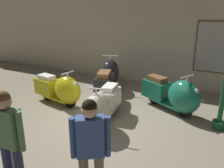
{
  "coord_description": "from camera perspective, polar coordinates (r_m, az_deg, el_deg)",
  "views": [
    {
      "loc": [
        2.57,
        -4.14,
        2.64
      ],
      "look_at": [
        -0.21,
        1.33,
        0.58
      ],
      "focal_mm": 38.11,
      "sensor_mm": 36.0,
      "label": 1
    }
  ],
  "objects": [
    {
      "name": "scooter_2",
      "position": [
        5.39,
        -2.59,
        -5.39
      ],
      "size": [
        0.71,
        1.69,
        1.0
      ],
      "rotation": [
        0.0,
        0.0,
        -1.42
      ],
      "color": "black",
      "rests_on": "ground"
    },
    {
      "name": "visitor_0",
      "position": [
        3.62,
        -23.48,
        -11.59
      ],
      "size": [
        0.54,
        0.27,
        1.59
      ],
      "rotation": [
        0.0,
        0.0,
        1.64
      ],
      "color": "black",
      "rests_on": "ground"
    },
    {
      "name": "scooter_0",
      "position": [
        6.6,
        -12.12,
        -1.29
      ],
      "size": [
        1.66,
        0.73,
        0.98
      ],
      "rotation": [
        0.0,
        0.0,
        -0.17
      ],
      "color": "black",
      "rests_on": "ground"
    },
    {
      "name": "scooter_1",
      "position": [
        7.35,
        -0.87,
        1.73
      ],
      "size": [
        1.07,
        1.91,
        1.13
      ],
      "rotation": [
        0.0,
        0.0,
        1.89
      ],
      "color": "black",
      "rests_on": "ground"
    },
    {
      "name": "visitor_1",
      "position": [
        3.19,
        -5.15,
        -14.67
      ],
      "size": [
        0.46,
        0.37,
        1.56
      ],
      "rotation": [
        0.0,
        0.0,
        2.12
      ],
      "color": "black",
      "rests_on": "ground"
    },
    {
      "name": "showroom_back_wall",
      "position": [
        8.28,
        9.01,
        11.62
      ],
      "size": [
        18.0,
        0.24,
        3.35
      ],
      "color": "#BCB29E",
      "rests_on": "ground"
    },
    {
      "name": "ground_plane",
      "position": [
        5.54,
        -4.33,
        -9.97
      ],
      "size": [
        60.0,
        60.0,
        0.0
      ],
      "primitive_type": "plane",
      "color": "gray"
    },
    {
      "name": "scooter_3",
      "position": [
        6.2,
        14.82,
        -2.52
      ],
      "size": [
        1.75,
        1.22,
        1.05
      ],
      "rotation": [
        0.0,
        0.0,
        -0.47
      ],
      "color": "black",
      "rests_on": "ground"
    }
  ]
}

